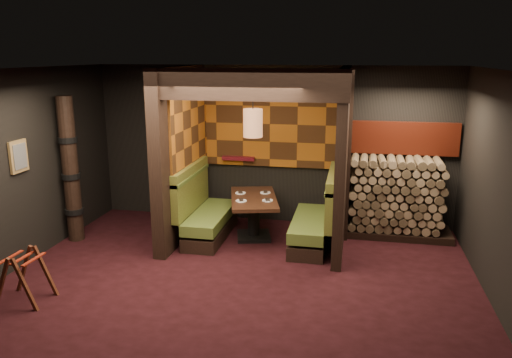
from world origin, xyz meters
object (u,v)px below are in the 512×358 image
object	(u,v)px
pendant_lamp	(253,123)
firewood_stack	(401,198)
booth_bench_right	(316,221)
dining_table	(254,210)
totem_column	(71,171)
luggage_rack	(24,275)
booth_bench_left	(205,214)

from	to	relation	value
pendant_lamp	firewood_stack	xyz separation A→B (m)	(2.42, 0.64, -1.29)
booth_bench_right	dining_table	world-z (taller)	booth_bench_right
totem_column	firewood_stack	bearing A→B (deg)	13.19
luggage_rack	dining_table	bearing A→B (deg)	48.96
booth_bench_right	booth_bench_left	bearing A→B (deg)	180.00
booth_bench_left	firewood_stack	distance (m)	3.33
pendant_lamp	booth_bench_right	bearing A→B (deg)	-3.10
booth_bench_left	firewood_stack	xyz separation A→B (m)	(3.25, 0.70, 0.28)
pendant_lamp	luggage_rack	xyz separation A→B (m)	(-2.38, -2.69, -1.62)
luggage_rack	pendant_lamp	bearing A→B (deg)	48.43
booth_bench_left	booth_bench_right	xyz separation A→B (m)	(1.89, 0.00, 0.00)
booth_bench_right	firewood_stack	distance (m)	1.55
booth_bench_right	totem_column	world-z (taller)	totem_column
booth_bench_right	dining_table	distance (m)	1.07
booth_bench_right	pendant_lamp	size ratio (longest dim) A/B	1.44
booth_bench_right	firewood_stack	world-z (taller)	firewood_stack
booth_bench_right	firewood_stack	xyz separation A→B (m)	(1.35, 0.70, 0.28)
booth_bench_left	booth_bench_right	distance (m)	1.89
booth_bench_left	luggage_rack	xyz separation A→B (m)	(-1.55, -2.63, -0.05)
pendant_lamp	luggage_rack	world-z (taller)	pendant_lamp
luggage_rack	firewood_stack	bearing A→B (deg)	34.75
dining_table	firewood_stack	bearing A→B (deg)	13.77
booth_bench_left	pendant_lamp	distance (m)	1.77
booth_bench_left	dining_table	size ratio (longest dim) A/B	1.06
luggage_rack	totem_column	distance (m)	2.30
pendant_lamp	firewood_stack	bearing A→B (deg)	14.88
totem_column	dining_table	bearing A→B (deg)	12.70
booth_bench_left	luggage_rack	bearing A→B (deg)	-120.57
booth_bench_left	dining_table	world-z (taller)	booth_bench_left
dining_table	totem_column	xyz separation A→B (m)	(-2.92, -0.66, 0.70)
pendant_lamp	totem_column	size ratio (longest dim) A/B	0.46
booth_bench_left	dining_table	xyz separation A→B (m)	(0.83, 0.11, 0.09)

